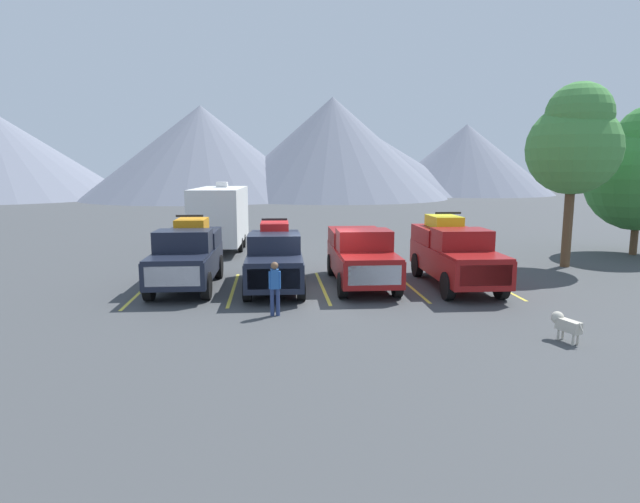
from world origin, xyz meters
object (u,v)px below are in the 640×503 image
(pickup_truck_a, at_px, (187,255))
(person_a, at_px, (275,285))
(pickup_truck_c, at_px, (361,255))
(pickup_truck_d, at_px, (454,252))
(pickup_truck_b, at_px, (275,257))
(camper_trailer_a, at_px, (220,214))
(dog, at_px, (564,323))

(pickup_truck_a, bearing_deg, person_a, -52.82)
(pickup_truck_c, distance_m, pickup_truck_d, 3.52)
(pickup_truck_b, distance_m, camper_trailer_a, 9.98)
(pickup_truck_d, distance_m, person_a, 7.70)
(pickup_truck_d, xyz_separation_m, camper_trailer_a, (-9.64, 9.83, 0.69))
(pickup_truck_b, bearing_deg, pickup_truck_c, 2.98)
(pickup_truck_a, bearing_deg, pickup_truck_b, -5.06)
(pickup_truck_b, bearing_deg, camper_trailer_a, 106.81)
(pickup_truck_d, bearing_deg, dog, -84.91)
(person_a, height_order, dog, person_a)
(dog, bearing_deg, person_a, 157.83)
(pickup_truck_c, bearing_deg, dog, -60.24)
(pickup_truck_a, xyz_separation_m, person_a, (3.21, -4.23, -0.28))
(pickup_truck_c, xyz_separation_m, person_a, (-3.30, -4.12, -0.20))
(pickup_truck_a, height_order, dog, pickup_truck_a)
(pickup_truck_d, height_order, dog, pickup_truck_d)
(pickup_truck_b, relative_size, pickup_truck_c, 0.97)
(pickup_truck_d, bearing_deg, camper_trailer_a, 134.43)
(pickup_truck_d, height_order, camper_trailer_a, camper_trailer_a)
(dog, bearing_deg, pickup_truck_d, 95.09)
(pickup_truck_a, height_order, camper_trailer_a, camper_trailer_a)
(camper_trailer_a, xyz_separation_m, dog, (10.23, -16.47, -1.48))
(pickup_truck_c, bearing_deg, pickup_truck_d, -7.86)
(pickup_truck_a, relative_size, pickup_truck_d, 0.91)
(pickup_truck_d, xyz_separation_m, dog, (0.59, -6.64, -0.79))
(pickup_truck_c, height_order, pickup_truck_d, pickup_truck_d)
(pickup_truck_b, relative_size, pickup_truck_d, 0.96)
(camper_trailer_a, height_order, dog, camper_trailer_a)
(pickup_truck_b, relative_size, camper_trailer_a, 0.69)
(person_a, bearing_deg, pickup_truck_d, 28.20)
(pickup_truck_c, bearing_deg, person_a, -128.73)
(pickup_truck_b, xyz_separation_m, dog, (7.35, -6.95, -0.68))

